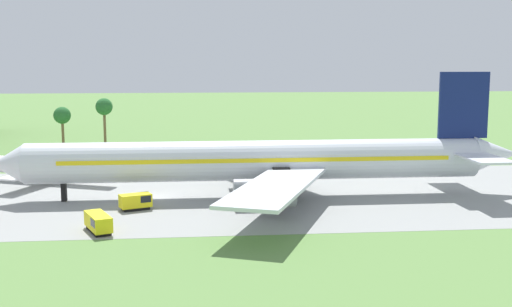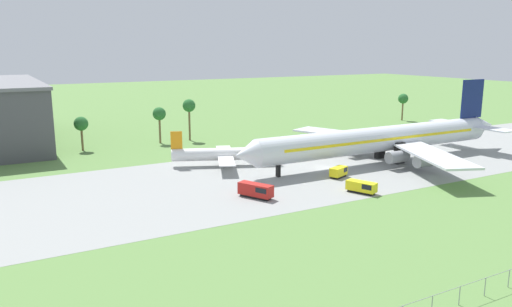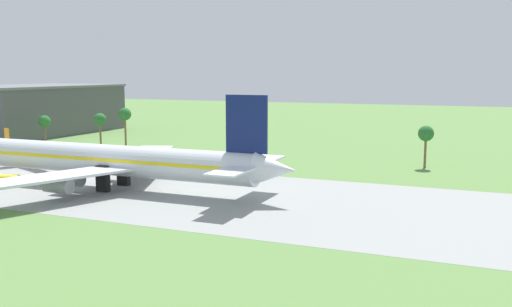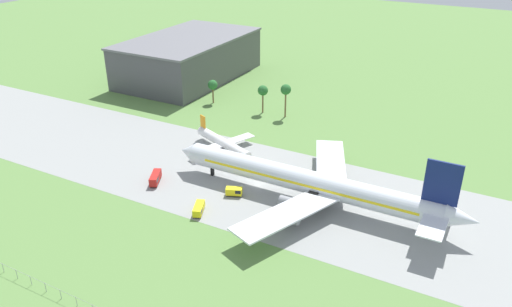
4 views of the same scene
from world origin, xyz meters
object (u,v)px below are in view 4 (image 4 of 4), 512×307
object	(u,v)px
jet_airliner	(312,183)
baggage_tug	(235,191)
fuel_truck	(199,209)
terminal_building	(189,58)
regional_aircraft	(223,143)
catering_van	(155,178)

from	to	relation	value
jet_airliner	baggage_tug	xyz separation A→B (m)	(-18.23, -6.31, -4.20)
fuel_truck	terminal_building	distance (m)	106.82
jet_airliner	regional_aircraft	size ratio (longest dim) A/B	3.35
fuel_truck	terminal_building	world-z (taller)	terminal_building
baggage_tug	terminal_building	bearing A→B (deg)	131.34
regional_aircraft	catering_van	distance (m)	25.54
regional_aircraft	catering_van	xyz separation A→B (m)	(-5.66, -24.87, -1.26)
baggage_tug	catering_van	xyz separation A→B (m)	(-21.63, -4.31, 0.20)
terminal_building	regional_aircraft	bearing A→B (deg)	-47.43
jet_airliner	baggage_tug	world-z (taller)	jet_airliner
jet_airliner	catering_van	distance (m)	41.44
regional_aircraft	terminal_building	size ratio (longest dim) A/B	0.37
jet_airliner	regional_aircraft	distance (m)	37.14
jet_airliner	baggage_tug	distance (m)	19.74
fuel_truck	terminal_building	size ratio (longest dim) A/B	0.10
catering_van	jet_airliner	bearing A→B (deg)	14.93
jet_airliner	terminal_building	distance (m)	108.82
baggage_tug	terminal_building	world-z (taller)	terminal_building
regional_aircraft	terminal_building	distance (m)	74.28
terminal_building	catering_van	bearing A→B (deg)	-60.77
regional_aircraft	fuel_truck	bearing A→B (deg)	-68.29
catering_van	fuel_truck	bearing A→B (deg)	-20.37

